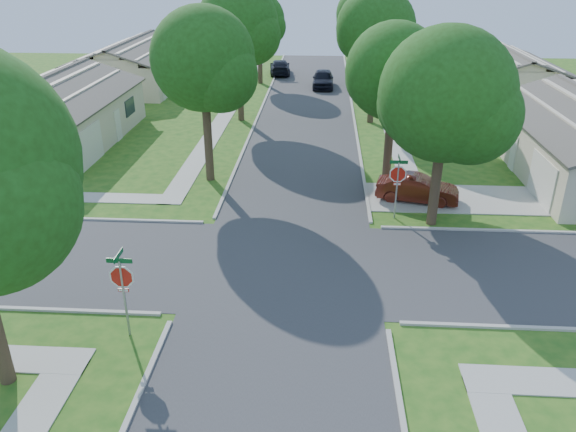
# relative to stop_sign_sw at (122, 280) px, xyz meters

# --- Properties ---
(ground) EXTENTS (100.00, 100.00, 0.00)m
(ground) POSITION_rel_stop_sign_sw_xyz_m (4.70, 4.70, -2.03)
(ground) COLOR #225517
(ground) RESTS_ON ground
(road_ns) EXTENTS (7.00, 100.00, 0.02)m
(road_ns) POSITION_rel_stop_sign_sw_xyz_m (4.70, 4.70, -2.03)
(road_ns) COLOR #333335
(road_ns) RESTS_ON ground
(sidewalk_ne) EXTENTS (1.20, 40.00, 0.04)m
(sidewalk_ne) POSITION_rel_stop_sign_sw_xyz_m (10.80, 30.70, -2.01)
(sidewalk_ne) COLOR #9E9B91
(sidewalk_ne) RESTS_ON ground
(sidewalk_nw) EXTENTS (1.20, 40.00, 0.04)m
(sidewalk_nw) POSITION_rel_stop_sign_sw_xyz_m (-1.40, 30.70, -2.01)
(sidewalk_nw) COLOR #9E9B91
(sidewalk_nw) RESTS_ON ground
(driveway) EXTENTS (8.80, 3.60, 0.05)m
(driveway) POSITION_rel_stop_sign_sw_xyz_m (12.60, 11.80, -2.01)
(driveway) COLOR #9E9B91
(driveway) RESTS_ON ground
(stop_sign_sw) EXTENTS (1.05, 0.80, 2.98)m
(stop_sign_sw) POSITION_rel_stop_sign_sw_xyz_m (0.00, 0.00, 0.00)
(stop_sign_sw) COLOR gray
(stop_sign_sw) RESTS_ON ground
(stop_sign_ne) EXTENTS (1.05, 0.80, 2.98)m
(stop_sign_ne) POSITION_rel_stop_sign_sw_xyz_m (9.40, 9.40, 0.00)
(stop_sign_ne) COLOR gray
(stop_sign_ne) RESTS_ON ground
(tree_e_near) EXTENTS (4.97, 4.80, 8.28)m
(tree_e_near) POSITION_rel_stop_sign_sw_xyz_m (9.45, 13.71, 3.61)
(tree_e_near) COLOR #38281C
(tree_e_near) RESTS_ON ground
(tree_e_mid) EXTENTS (5.59, 5.40, 9.21)m
(tree_e_mid) POSITION_rel_stop_sign_sw_xyz_m (9.46, 25.71, 4.22)
(tree_e_mid) COLOR #38281C
(tree_e_mid) RESTS_ON ground
(tree_e_far) EXTENTS (5.17, 5.00, 8.72)m
(tree_e_far) POSITION_rel_stop_sign_sw_xyz_m (9.45, 38.71, 3.95)
(tree_e_far) COLOR #38281C
(tree_e_far) RESTS_ON ground
(tree_w_near) EXTENTS (5.38, 5.20, 8.97)m
(tree_w_near) POSITION_rel_stop_sign_sw_xyz_m (0.06, 13.71, 4.08)
(tree_w_near) COLOR #38281C
(tree_w_near) RESTS_ON ground
(tree_w_mid) EXTENTS (5.80, 5.60, 9.56)m
(tree_w_mid) POSITION_rel_stop_sign_sw_xyz_m (0.06, 25.71, 4.46)
(tree_w_mid) COLOR #38281C
(tree_w_mid) RESTS_ON ground
(tree_w_far) EXTENTS (4.76, 4.60, 8.04)m
(tree_w_far) POSITION_rel_stop_sign_sw_xyz_m (0.05, 38.71, 3.48)
(tree_w_far) COLOR #38281C
(tree_w_far) RESTS_ON ground
(tree_ne_corner) EXTENTS (5.80, 5.60, 8.66)m
(tree_ne_corner) POSITION_rel_stop_sign_sw_xyz_m (11.06, 8.91, 3.56)
(tree_ne_corner) COLOR #38281C
(tree_ne_corner) RESTS_ON ground
(house_ne_far) EXTENTS (8.42, 13.60, 4.23)m
(house_ne_far) POSITION_rel_stop_sign_sw_xyz_m (20.69, 33.70, -0.51)
(house_ne_far) COLOR beige
(house_ne_far) RESTS_ON ground
(house_nw_near) EXTENTS (8.42, 13.60, 4.23)m
(house_nw_near) POSITION_rel_stop_sign_sw_xyz_m (-11.29, 19.70, -0.51)
(house_nw_near) COLOR beige
(house_nw_near) RESTS_ON ground
(house_nw_far) EXTENTS (8.42, 13.60, 4.23)m
(house_nw_far) POSITION_rel_stop_sign_sw_xyz_m (-11.29, 36.70, -0.51)
(house_nw_far) COLOR beige
(house_nw_far) RESTS_ON ground
(car_driveway) EXTENTS (4.17, 2.20, 1.31)m
(car_driveway) POSITION_rel_stop_sign_sw_xyz_m (10.70, 11.46, -1.38)
(car_driveway) COLOR #49170F
(car_driveway) RESTS_ON ground
(car_curb_east) EXTENTS (1.90, 4.65, 1.58)m
(car_curb_east) POSITION_rel_stop_sign_sw_xyz_m (5.90, 37.17, -1.24)
(car_curb_east) COLOR black
(car_curb_east) RESTS_ON ground
(car_curb_west) EXTENTS (2.41, 5.02, 1.41)m
(car_curb_west) POSITION_rel_stop_sign_sw_xyz_m (1.50, 43.17, -1.33)
(car_curb_west) COLOR black
(car_curb_west) RESTS_ON ground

